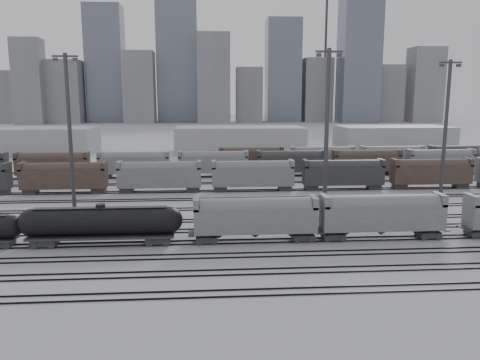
{
  "coord_description": "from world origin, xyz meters",
  "views": [
    {
      "loc": [
        -0.48,
        -52.64,
        16.97
      ],
      "look_at": [
        4.86,
        21.01,
        4.0
      ],
      "focal_mm": 35.0,
      "sensor_mm": 36.0,
      "label": 1
    }
  ],
  "objects": [
    {
      "name": "crane_left",
      "position": [
        -28.74,
        305.0,
        57.39
      ],
      "size": [
        42.0,
        1.8,
        100.0
      ],
      "color": "#39393C",
      "rests_on": "ground"
    },
    {
      "name": "warehouse_left",
      "position": [
        -60.0,
        95.0,
        4.0
      ],
      "size": [
        50.0,
        18.0,
        8.0
      ],
      "primitive_type": "cube",
      "color": "#A7A7AA",
      "rests_on": "ground"
    },
    {
      "name": "tracks",
      "position": [
        0.0,
        17.5,
        0.08
      ],
      "size": [
        220.0,
        71.5,
        0.16
      ],
      "color": "black",
      "rests_on": "ground"
    },
    {
      "name": "hopper_car_a",
      "position": [
        5.23,
        1.0,
        3.23
      ],
      "size": [
        14.61,
        2.9,
        5.23
      ],
      "color": "#27272A",
      "rests_on": "ground"
    },
    {
      "name": "bg_string_near",
      "position": [
        8.0,
        32.0,
        2.8
      ],
      "size": [
        151.0,
        3.0,
        5.6
      ],
      "color": "gray",
      "rests_on": "ground"
    },
    {
      "name": "bg_string_far",
      "position": [
        35.5,
        56.0,
        2.8
      ],
      "size": [
        66.0,
        3.0,
        5.6
      ],
      "color": "brown",
      "rests_on": "ground"
    },
    {
      "name": "warehouse_right",
      "position": [
        60.0,
        95.0,
        4.0
      ],
      "size": [
        35.0,
        18.0,
        8.0
      ],
      "primitive_type": "cube",
      "color": "#A7A7AA",
      "rests_on": "ground"
    },
    {
      "name": "hopper_car_b",
      "position": [
        20.67,
        1.0,
        3.3
      ],
      "size": [
        14.95,
        2.97,
        5.34
      ],
      "color": "#27272A",
      "rests_on": "ground"
    },
    {
      "name": "crane_right",
      "position": [
        91.26,
        305.0,
        57.39
      ],
      "size": [
        42.0,
        1.8,
        100.0
      ],
      "color": "#39393C",
      "rests_on": "ground"
    },
    {
      "name": "skyline",
      "position": [
        10.84,
        280.0,
        34.73
      ],
      "size": [
        316.0,
        22.4,
        95.0
      ],
      "color": "gray",
      "rests_on": "ground"
    },
    {
      "name": "light_mast_c",
      "position": [
        16.55,
        12.6,
        12.6
      ],
      "size": [
        3.8,
        0.61,
        23.75
      ],
      "color": "#39393C",
      "rests_on": "ground"
    },
    {
      "name": "warehouse_mid",
      "position": [
        10.0,
        95.0,
        4.0
      ],
      "size": [
        40.0,
        18.0,
        8.0
      ],
      "primitive_type": "cube",
      "color": "#A7A7AA",
      "rests_on": "ground"
    },
    {
      "name": "bg_string_mid",
      "position": [
        18.0,
        48.0,
        2.8
      ],
      "size": [
        151.0,
        3.0,
        5.6
      ],
      "color": "#27272A",
      "rests_on": "ground"
    },
    {
      "name": "tank_car_b",
      "position": [
        -12.77,
        1.0,
        2.7
      ],
      "size": [
        18.85,
        3.14,
        4.66
      ],
      "color": "#27272A",
      "rests_on": "ground"
    },
    {
      "name": "ground",
      "position": [
        0.0,
        0.0,
        0.0
      ],
      "size": [
        900.0,
        900.0,
        0.0
      ],
      "primitive_type": "plane",
      "color": "silver",
      "rests_on": "ground"
    },
    {
      "name": "light_mast_d",
      "position": [
        38.62,
        21.41,
        12.22
      ],
      "size": [
        3.69,
        0.59,
        23.03
      ],
      "color": "#39393C",
      "rests_on": "ground"
    },
    {
      "name": "light_mast_b",
      "position": [
        -20.95,
        19.5,
        12.46
      ],
      "size": [
        3.76,
        0.6,
        23.48
      ],
      "color": "#39393C",
      "rests_on": "ground"
    }
  ]
}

